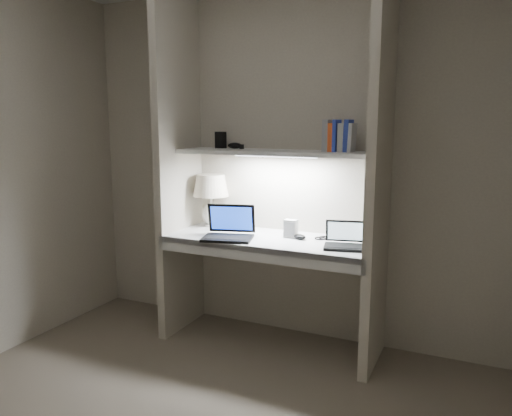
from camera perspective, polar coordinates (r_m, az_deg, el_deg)
The scene contains 17 objects.
back_wall at distance 3.62m, azimuth 3.33°, elevation 4.93°, with size 3.20×0.01×2.50m, color beige.
alcove_panel_left at distance 3.71m, azimuth -8.84°, elevation 4.95°, with size 0.06×0.55×2.50m, color beige.
alcove_panel_right at distance 3.15m, azimuth 13.93°, elevation 3.93°, with size 0.06×0.55×2.50m, color beige.
desk at distance 3.45m, azimuth 1.57°, elevation -3.73°, with size 1.40×0.55×0.04m, color white.
desk_apron at distance 3.23m, azimuth -0.25°, elevation -5.23°, with size 1.46×0.03×0.10m, color silver.
shelf at distance 3.45m, azimuth 2.25°, elevation 6.36°, with size 1.40×0.36×0.03m, color silver.
strip_light at distance 3.45m, azimuth 2.24°, elevation 5.99°, with size 0.60×0.04×0.01m, color white.
table_lamp at distance 3.78m, azimuth -5.17°, elevation 1.88°, with size 0.27×0.27×0.40m.
laptop_main at distance 3.44m, azimuth -3.10°, elevation -2.58°, with size 0.40×0.36×0.22m.
laptop_netbook at distance 3.23m, azimuth 10.11°, elevation -3.75°, with size 0.30×0.27×0.16m.
speaker at distance 3.45m, azimuth 4.00°, elevation -2.36°, with size 0.09×0.06×0.12m, color silver.
mouse at distance 3.41m, azimuth 5.02°, elevation -3.30°, with size 0.10×0.06×0.04m, color black.
cable_coil at distance 3.45m, azimuth 8.00°, elevation -3.39°, with size 0.10×0.10×0.01m, color black.
sticky_note at distance 3.69m, azimuth -4.12°, elevation -2.53°, with size 0.08×0.08×0.00m, color #E6F032.
book_row at distance 3.33m, azimuth 9.47°, elevation 8.06°, with size 0.20×0.14×0.21m.
shelf_box at distance 3.72m, azimuth -4.06°, elevation 7.76°, with size 0.07×0.05×0.12m, color black.
shelf_gadget at distance 3.63m, azimuth -2.44°, elevation 7.14°, with size 0.10×0.07×0.04m, color black.
Camera 1 is at (1.32, -1.86, 1.56)m, focal length 35.00 mm.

